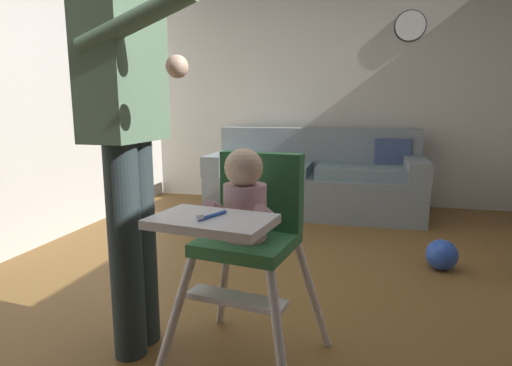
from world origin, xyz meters
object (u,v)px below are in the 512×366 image
wall_clock (410,26)px  couch (315,180)px  high_chair (247,220)px  adult_standing (129,135)px  toy_ball (442,255)px

wall_clock → couch: bearing=-151.9°
high_chair → adult_standing: (-0.52, 0.02, 0.33)m
toy_ball → wall_clock: size_ratio=0.65×
high_chair → wall_clock: (0.88, 3.24, 1.27)m
adult_standing → toy_ball: adult_standing is taller
couch → adult_standing: adult_standing is taller
adult_standing → toy_ball: bearing=42.8°
high_chair → adult_standing: bearing=-83.1°
wall_clock → high_chair: bearing=-105.2°
couch → toy_ball: bearing=35.4°
toy_ball → wall_clock: (-0.12, 1.89, 1.81)m
high_chair → couch: bearing=-171.0°
high_chair → toy_ball: bearing=152.2°
adult_standing → toy_ball: (1.51, 1.33, -0.87)m
couch → high_chair: 2.78m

